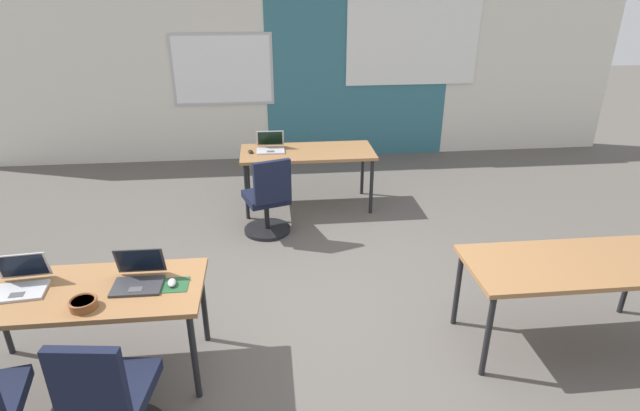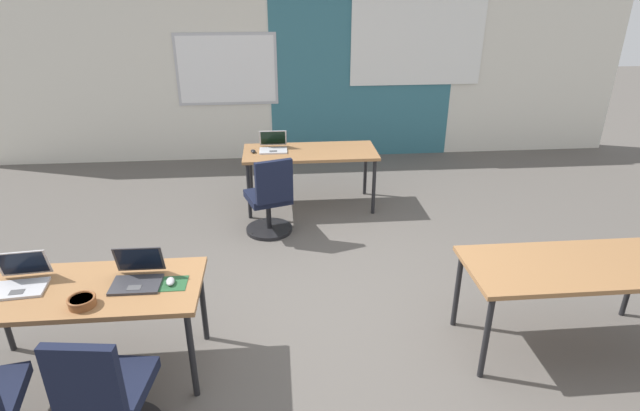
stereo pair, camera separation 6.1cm
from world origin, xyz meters
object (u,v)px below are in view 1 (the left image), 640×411
at_px(chair_near_left_inner, 111,403).
at_px(desk_near_left, 84,297).
at_px(chair_far_left, 268,203).
at_px(laptop_near_left_end, 21,282).
at_px(desk_far_center, 307,156).
at_px(laptop_far_left, 270,146).
at_px(desk_near_right, 573,269).
at_px(mouse_near_left_inner, 172,283).
at_px(mouse_far_left, 251,152).
at_px(laptop_near_left_inner, 138,277).
at_px(snack_bowl, 83,303).

bearing_deg(chair_near_left_inner, desk_near_left, -58.29).
xyz_separation_m(chair_far_left, laptop_near_left_end, (-1.66, -2.01, 0.39)).
height_order(desk_far_center, laptop_far_left, laptop_far_left).
bearing_deg(desk_far_center, desk_near_right, -57.99).
distance_m(laptop_far_left, mouse_near_left_inner, 2.97).
bearing_deg(desk_near_right, mouse_far_left, 131.03).
height_order(desk_near_left, mouse_near_left_inner, mouse_near_left_inner).
height_order(desk_far_center, laptop_near_left_inner, laptop_near_left_inner).
xyz_separation_m(laptop_far_left, mouse_near_left_inner, (-0.72, -2.88, -0.03)).
xyz_separation_m(desk_far_center, laptop_near_left_inner, (-1.38, -2.76, 0.11)).
bearing_deg(desk_far_center, mouse_near_left_inner, -112.38).
bearing_deg(mouse_near_left_inner, snack_bowl, -158.21).
height_order(laptop_far_left, chair_near_left_inner, laptop_far_left).
bearing_deg(chair_far_left, laptop_near_left_inner, 48.48).
relative_size(desk_near_left, chair_near_left_inner, 1.74).
relative_size(desk_near_right, laptop_far_left, 4.82).
height_order(desk_near_left, chair_far_left, chair_far_left).
relative_size(mouse_far_left, chair_near_left_inner, 0.12).
relative_size(chair_far_left, mouse_near_left_inner, 8.59).
xyz_separation_m(mouse_near_left_inner, snack_bowl, (-0.52, -0.21, 0.01)).
bearing_deg(desk_far_center, laptop_far_left, 170.72).
bearing_deg(chair_near_left_inner, chair_far_left, -101.59).
bearing_deg(snack_bowl, mouse_near_left_inner, 21.79).
bearing_deg(laptop_near_left_end, desk_far_center, 46.17).
relative_size(laptop_far_left, snack_bowl, 1.87).
bearing_deg(mouse_near_left_inner, laptop_near_left_inner, 167.76).
bearing_deg(desk_near_left, laptop_near_left_inner, 6.85).
distance_m(desk_near_right, laptop_near_left_inner, 3.14).
xyz_separation_m(laptop_near_left_end, mouse_near_left_inner, (1.00, -0.06, -0.03)).
xyz_separation_m(desk_near_right, laptop_near_left_inner, (-3.13, 0.04, 0.11)).
bearing_deg(mouse_far_left, laptop_far_left, 18.81).
relative_size(desk_far_center, laptop_near_left_end, 4.47).
xyz_separation_m(laptop_near_left_inner, chair_near_left_inner, (-0.05, -0.73, -0.39)).
xyz_separation_m(desk_near_left, chair_near_left_inner, (0.31, -0.69, -0.28)).
bearing_deg(laptop_near_left_end, mouse_near_left_inner, -9.33).
height_order(mouse_far_left, snack_bowl, snack_bowl).
distance_m(mouse_near_left_inner, snack_bowl, 0.56).
bearing_deg(desk_near_left, chair_near_left_inner, -65.57).
bearing_deg(laptop_near_left_inner, snack_bowl, -137.72).
distance_m(desk_far_center, chair_near_left_inner, 3.78).
bearing_deg(chair_near_left_inner, laptop_near_left_inner, -86.89).
height_order(laptop_near_left_end, chair_near_left_inner, laptop_near_left_end).
xyz_separation_m(laptop_far_left, snack_bowl, (-1.23, -3.08, -0.01)).
relative_size(mouse_far_left, chair_far_left, 0.12).
bearing_deg(desk_near_left, laptop_near_left_end, 171.73).
relative_size(desk_near_right, mouse_far_left, 14.67).
height_order(chair_far_left, laptop_near_left_inner, laptop_near_left_inner).
xyz_separation_m(desk_near_right, chair_far_left, (-2.24, 2.07, -0.28)).
relative_size(laptop_near_left_end, mouse_near_left_inner, 3.34).
height_order(laptop_far_left, snack_bowl, laptop_far_left).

